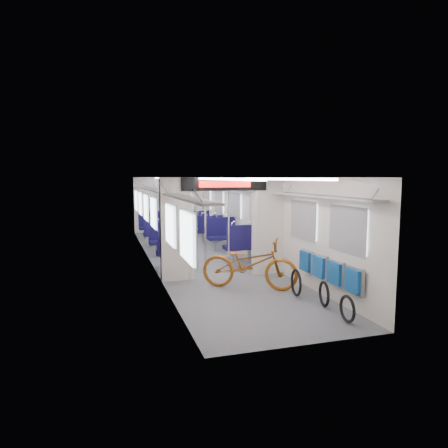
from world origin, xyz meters
The scene contains 14 objects.
carriage centered at (0.00, -0.27, 1.50)m, with size 12.00×12.02×2.31m.
bicycle centered at (0.22, -3.14, 0.53)m, with size 0.70×2.00×1.05m, color #955215.
flip_bench centered at (1.35, -4.29, 0.58)m, with size 0.12×2.07×0.47m.
bike_hoop_a centered at (1.03, -5.42, 0.20)m, with size 0.45×0.45×0.05m, color black.
bike_hoop_b centered at (1.09, -4.61, 0.21)m, with size 0.47×0.47×0.05m, color black.
bike_hoop_c centered at (0.91, -3.89, 0.24)m, with size 0.53×0.53×0.05m, color black.
seat_bay_near_left centered at (-0.93, 0.07, 0.55)m, with size 0.92×2.13×1.12m.
seat_bay_near_right centered at (0.93, 0.33, 0.57)m, with size 0.95×2.26×1.16m.
seat_bay_far_left centered at (-0.93, 3.50, 0.55)m, with size 0.93×2.15×1.12m.
seat_bay_far_right centered at (0.93, 3.68, 0.54)m, with size 0.90×2.03×1.09m.
stanchion_near_left centered at (-0.23, -1.21, 1.15)m, with size 0.04×0.04×2.30m, color silver.
stanchion_near_right centered at (0.33, -1.34, 1.15)m, with size 0.04×0.04×2.30m, color silver.
stanchion_far_left centered at (-0.37, 2.08, 1.15)m, with size 0.04×0.04×2.30m, color silver.
stanchion_far_right centered at (0.24, 1.85, 1.15)m, with size 0.04×0.04×2.30m, color silver.
Camera 1 is at (-2.61, -10.73, 2.30)m, focal length 32.00 mm.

